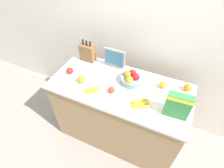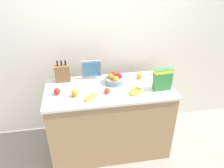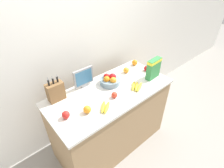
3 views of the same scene
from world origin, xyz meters
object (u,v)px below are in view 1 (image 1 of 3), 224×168
(apple_rear, at_px, (70,71))
(orange_mid_left, at_px, (81,80))
(fruit_bowl, at_px, (132,78))
(orange_mid_right, at_px, (188,87))
(small_monitor, at_px, (114,58))
(cereal_box, at_px, (178,105))
(banana_bunch_left, at_px, (140,104))
(orange_front_center, at_px, (163,85))
(banana_bunch_right, at_px, (92,90))
(apple_by_knife_block, at_px, (111,90))
(knife_block, at_px, (88,53))
(apple_middle, at_px, (185,103))

(apple_rear, relative_size, orange_mid_left, 0.97)
(fruit_bowl, xyz_separation_m, orange_mid_right, (0.55, 0.12, -0.01))
(small_monitor, bearing_deg, cereal_box, -27.49)
(apple_rear, bearing_deg, fruit_bowl, 12.70)
(banana_bunch_left, height_order, orange_front_center, orange_front_center)
(fruit_bowl, bearing_deg, orange_mid_right, 12.42)
(apple_rear, bearing_deg, banana_bunch_left, -7.26)
(banana_bunch_right, relative_size, orange_mid_left, 2.31)
(banana_bunch_left, bearing_deg, fruit_bowl, 125.14)
(apple_by_knife_block, relative_size, orange_mid_left, 0.86)
(small_monitor, relative_size, orange_mid_left, 3.16)
(orange_mid_left, distance_m, orange_mid_right, 1.09)
(apple_rear, bearing_deg, apple_by_knife_block, -7.66)
(fruit_bowl, height_order, orange_mid_left, fruit_bowl)
(apple_by_knife_block, bearing_deg, fruit_bowl, 60.10)
(knife_block, distance_m, banana_bunch_right, 0.54)
(knife_block, distance_m, apple_by_knife_block, 0.62)
(small_monitor, bearing_deg, apple_middle, -16.10)
(banana_bunch_left, bearing_deg, apple_middle, 24.67)
(apple_by_knife_block, bearing_deg, orange_mid_left, 179.95)
(knife_block, relative_size, banana_bunch_right, 1.68)
(fruit_bowl, height_order, orange_mid_right, fruit_bowl)
(banana_bunch_left, bearing_deg, banana_bunch_right, -176.15)
(knife_block, height_order, orange_front_center, knife_block)
(apple_rear, relative_size, apple_middle, 1.10)
(fruit_bowl, bearing_deg, orange_front_center, 9.52)
(banana_bunch_right, bearing_deg, orange_mid_left, 157.11)
(banana_bunch_left, xyz_separation_m, banana_bunch_right, (-0.50, -0.03, 0.00))
(banana_bunch_right, bearing_deg, knife_block, 123.93)
(fruit_bowl, bearing_deg, small_monitor, 150.28)
(small_monitor, relative_size, banana_bunch_right, 1.37)
(small_monitor, bearing_deg, apple_rear, -143.26)
(knife_block, bearing_deg, fruit_bowl, -13.83)
(apple_by_knife_block, height_order, apple_rear, apple_rear)
(apple_by_knife_block, distance_m, orange_front_center, 0.53)
(cereal_box, relative_size, orange_mid_left, 3.26)
(orange_mid_right, bearing_deg, orange_front_center, -163.72)
(knife_block, bearing_deg, small_monitor, 0.11)
(banana_bunch_right, height_order, orange_front_center, orange_front_center)
(banana_bunch_right, height_order, apple_by_knife_block, apple_by_knife_block)
(apple_middle, relative_size, orange_mid_right, 0.89)
(banana_bunch_left, xyz_separation_m, apple_by_knife_block, (-0.31, 0.04, 0.02))
(cereal_box, bearing_deg, banana_bunch_left, 179.31)
(knife_block, xyz_separation_m, cereal_box, (1.10, -0.39, 0.04))
(small_monitor, xyz_separation_m, cereal_box, (0.76, -0.39, 0.01))
(banana_bunch_left, height_order, orange_mid_left, orange_mid_left)
(apple_by_knife_block, xyz_separation_m, orange_mid_right, (0.68, 0.35, 0.01))
(apple_middle, distance_m, orange_mid_right, 0.21)
(small_monitor, distance_m, cereal_box, 0.85)
(knife_block, height_order, apple_middle, knife_block)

